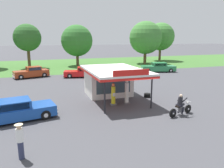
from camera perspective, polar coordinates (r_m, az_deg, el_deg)
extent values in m
plane|color=#424247|center=(17.56, 6.79, -6.18)|extent=(300.00, 300.00, 0.00)
cube|color=#3D6B2D|center=(45.90, -9.65, 5.12)|extent=(120.00, 24.00, 0.01)
cube|color=silver|center=(21.04, -1.05, 0.70)|extent=(4.04, 3.31, 2.63)
cube|color=#384C56|center=(19.52, 0.42, -0.05)|extent=(3.23, 0.05, 1.68)
cube|color=silver|center=(19.10, 0.62, 3.77)|extent=(4.74, 7.46, 0.16)
cube|color=red|center=(19.12, 0.62, 3.24)|extent=(4.74, 7.46, 0.18)
cube|color=red|center=(15.65, 5.16, 2.97)|extent=(2.83, 0.08, 0.44)
cylinder|color=black|center=(17.17, 10.41, -2.14)|extent=(0.12, 0.12, 2.63)
cylinder|color=black|center=(15.70, -1.94, -3.30)|extent=(0.12, 0.12, 2.63)
cube|color=slate|center=(18.15, 0.34, -5.31)|extent=(0.44, 0.44, 0.10)
cylinder|color=yellow|center=(17.93, 0.34, -2.94)|extent=(0.34, 0.34, 1.45)
cube|color=white|center=(17.75, 0.53, -2.85)|extent=(0.22, 0.02, 0.28)
sphere|color=orange|center=(17.72, 0.34, -0.23)|extent=(0.26, 0.26, 0.26)
cube|color=slate|center=(18.57, 3.88, -4.93)|extent=(0.44, 0.44, 0.10)
cylinder|color=silver|center=(18.33, 3.92, -2.29)|extent=(0.34, 0.34, 1.67)
cube|color=white|center=(18.14, 4.15, -2.16)|extent=(0.22, 0.02, 0.28)
sphere|color=white|center=(18.11, 3.97, 0.70)|extent=(0.26, 0.26, 0.26)
cylinder|color=black|center=(17.08, 19.44, -6.20)|extent=(0.64, 0.27, 0.64)
cylinder|color=silver|center=(17.08, 19.44, -6.20)|extent=(0.19, 0.16, 0.16)
cylinder|color=black|center=(15.82, 15.80, -7.42)|extent=(0.64, 0.27, 0.64)
cylinder|color=silver|center=(15.82, 15.80, -7.42)|extent=(0.19, 0.16, 0.16)
ellipsoid|color=black|center=(16.38, 18.01, -5.19)|extent=(0.60, 0.38, 0.24)
cube|color=#59595E|center=(16.45, 17.82, -6.42)|extent=(0.49, 0.35, 0.36)
cube|color=black|center=(16.13, 17.23, -5.63)|extent=(0.53, 0.38, 0.10)
cylinder|color=silver|center=(16.92, 19.30, -5.37)|extent=(0.37, 0.16, 0.71)
cylinder|color=silver|center=(16.72, 19.15, -4.21)|extent=(0.22, 0.68, 0.04)
sphere|color=silver|center=(16.84, 19.31, -4.67)|extent=(0.16, 0.16, 0.16)
cube|color=black|center=(15.82, 15.94, -6.97)|extent=(0.47, 0.29, 0.12)
cylinder|color=silver|center=(16.28, 16.52, -7.06)|extent=(0.70, 0.26, 0.18)
cube|color=black|center=(16.17, 17.40, -5.38)|extent=(0.48, 0.43, 0.14)
cylinder|color=black|center=(16.53, 17.31, -6.44)|extent=(0.18, 0.26, 0.56)
cylinder|color=black|center=(16.35, 18.19, -6.71)|extent=(0.18, 0.26, 0.56)
cylinder|color=black|center=(16.11, 17.56, -4.28)|extent=(0.48, 0.42, 0.60)
sphere|color=beige|center=(16.06, 17.77, -2.97)|extent=(0.22, 0.22, 0.22)
cylinder|color=black|center=(16.39, 17.55, -3.71)|extent=(0.54, 0.23, 0.31)
cylinder|color=black|center=(16.16, 18.66, -4.01)|extent=(0.54, 0.23, 0.31)
cube|color=#19479E|center=(16.10, -23.70, -6.86)|extent=(5.17, 2.76, 0.71)
cube|color=#19479E|center=(15.90, -24.67, -4.81)|extent=(2.40, 2.05, 0.54)
cube|color=#283847|center=(16.00, -20.93, -4.40)|extent=(0.30, 1.49, 0.43)
cube|color=#283847|center=(16.71, -24.91, -4.05)|extent=(1.79, 0.35, 0.41)
cube|color=#283847|center=(15.10, -24.40, -5.65)|extent=(1.79, 0.35, 0.41)
cube|color=silver|center=(16.53, -15.01, -6.59)|extent=(0.44, 1.83, 0.18)
sphere|color=white|center=(17.03, -15.54, -5.12)|extent=(0.18, 0.18, 0.18)
sphere|color=white|center=(15.88, -14.47, -6.32)|extent=(0.18, 0.18, 0.18)
cylinder|color=black|center=(17.21, -18.40, -5.95)|extent=(0.68, 0.31, 0.66)
cylinder|color=silver|center=(17.21, -18.40, -5.95)|extent=(0.33, 0.27, 0.30)
cylinder|color=black|center=(15.52, -17.12, -7.85)|extent=(0.68, 0.31, 0.66)
cylinder|color=silver|center=(15.52, -17.12, -7.85)|extent=(0.33, 0.27, 0.30)
cube|color=#993819|center=(32.40, -20.56, 2.68)|extent=(4.91, 2.91, 0.82)
cube|color=#993819|center=(32.39, -20.01, 3.91)|extent=(2.22, 2.00, 0.51)
cube|color=#283847|center=(32.18, -21.60, 3.75)|extent=(0.40, 1.36, 0.41)
cube|color=#283847|center=(31.64, -19.67, 3.76)|extent=(1.55, 0.44, 0.39)
cube|color=#283847|center=(33.13, -20.34, 4.06)|extent=(1.55, 0.44, 0.39)
cube|color=silver|center=(32.01, -24.57, 1.71)|extent=(0.55, 1.68, 0.18)
cube|color=silver|center=(33.04, -16.59, 2.60)|extent=(0.55, 1.68, 0.18)
sphere|color=white|center=(31.39, -24.47, 2.15)|extent=(0.18, 0.18, 0.18)
sphere|color=white|center=(32.51, -24.81, 2.43)|extent=(0.18, 0.18, 0.18)
cylinder|color=black|center=(31.31, -22.94, 1.70)|extent=(0.69, 0.36, 0.66)
cylinder|color=silver|center=(31.31, -22.94, 1.70)|extent=(0.34, 0.29, 0.30)
cylinder|color=black|center=(32.94, -23.51, 2.12)|extent=(0.69, 0.36, 0.66)
cylinder|color=silver|center=(32.94, -23.51, 2.12)|extent=(0.34, 0.29, 0.30)
cylinder|color=black|center=(32.03, -17.45, 2.31)|extent=(0.69, 0.36, 0.66)
cylinder|color=silver|center=(32.03, -17.45, 2.31)|extent=(0.34, 0.29, 0.30)
cylinder|color=black|center=(33.62, -18.27, 2.70)|extent=(0.69, 0.36, 0.66)
cylinder|color=silver|center=(33.62, -18.27, 2.70)|extent=(0.34, 0.29, 0.30)
cube|color=red|center=(31.06, -7.87, 2.85)|extent=(5.35, 2.93, 0.71)
cube|color=red|center=(30.96, -7.16, 4.01)|extent=(2.39, 2.09, 0.54)
cube|color=#283847|center=(30.98, -9.05, 3.96)|extent=(0.35, 1.47, 0.43)
cube|color=#283847|center=(30.14, -7.17, 3.79)|extent=(1.74, 0.40, 0.41)
cube|color=#283847|center=(31.78, -7.16, 4.22)|extent=(1.74, 0.40, 0.41)
cube|color=silver|center=(31.25, -12.56, 2.30)|extent=(0.50, 1.81, 0.18)
cube|color=silver|center=(31.15, -3.14, 2.54)|extent=(0.50, 1.81, 0.18)
sphere|color=white|center=(30.60, -12.71, 2.60)|extent=(0.18, 0.18, 0.18)
sphere|color=white|center=(31.81, -12.50, 2.96)|extent=(0.18, 0.18, 0.18)
cylinder|color=black|center=(30.29, -11.15, 2.11)|extent=(0.69, 0.33, 0.66)
cylinder|color=silver|center=(30.29, -11.15, 2.11)|extent=(0.34, 0.28, 0.30)
cylinder|color=black|center=(32.06, -10.92, 2.67)|extent=(0.69, 0.33, 0.66)
cylinder|color=silver|center=(32.06, -10.92, 2.67)|extent=(0.34, 0.28, 0.30)
cylinder|color=black|center=(30.22, -4.62, 2.28)|extent=(0.69, 0.33, 0.66)
cylinder|color=silver|center=(30.22, -4.62, 2.28)|extent=(0.34, 0.28, 0.30)
cylinder|color=black|center=(31.99, -4.75, 2.83)|extent=(0.69, 0.33, 0.66)
cylinder|color=silver|center=(31.99, -4.75, 2.83)|extent=(0.34, 0.28, 0.30)
cube|color=#2D844C|center=(36.20, 12.14, 4.10)|extent=(5.69, 3.21, 0.82)
cube|color=#2D844C|center=(36.15, 12.36, 5.15)|extent=(2.55, 2.16, 0.52)
cube|color=#283847|center=(35.87, 10.70, 5.17)|extent=(0.42, 1.42, 0.42)
cube|color=#283847|center=(35.38, 12.72, 4.99)|extent=(1.81, 0.52, 0.40)
cube|color=#283847|center=(36.92, 12.01, 5.31)|extent=(1.81, 0.52, 0.40)
cube|color=silver|center=(35.60, 7.88, 3.65)|extent=(0.58, 1.75, 0.18)
cube|color=silver|center=(37.08, 16.18, 3.62)|extent=(0.58, 1.75, 0.18)
sphere|color=white|center=(34.97, 8.08, 4.04)|extent=(0.18, 0.18, 0.18)
sphere|color=white|center=(36.13, 7.69, 4.31)|extent=(0.18, 0.18, 0.18)
cylinder|color=black|center=(34.94, 9.61, 3.49)|extent=(0.69, 0.37, 0.66)
cylinder|color=silver|center=(34.94, 9.61, 3.49)|extent=(0.34, 0.29, 0.30)
cylinder|color=black|center=(36.63, 8.98, 3.90)|extent=(0.69, 0.37, 0.66)
cylinder|color=silver|center=(36.63, 8.98, 3.90)|extent=(0.34, 0.29, 0.30)
cylinder|color=black|center=(35.96, 15.31, 3.47)|extent=(0.69, 0.37, 0.66)
cylinder|color=silver|center=(35.96, 15.31, 3.47)|extent=(0.34, 0.29, 0.30)
cylinder|color=black|center=(37.61, 14.45, 3.88)|extent=(0.69, 0.37, 0.66)
cylinder|color=silver|center=(37.61, 14.45, 3.88)|extent=(0.34, 0.29, 0.30)
cylinder|color=#2D3351|center=(11.18, -22.91, -15.80)|extent=(0.26, 0.26, 0.87)
cylinder|color=white|center=(10.87, -23.24, -12.34)|extent=(0.34, 0.34, 0.61)
sphere|color=tan|center=(10.71, -23.43, -10.26)|extent=(0.23, 0.23, 0.23)
cylinder|color=beige|center=(10.68, -23.47, -9.85)|extent=(0.38, 0.38, 0.02)
cylinder|color=brown|center=(47.33, 8.70, 7.13)|extent=(0.62, 0.62, 2.91)
sphere|color=#427F38|center=(47.16, 8.86, 12.01)|extent=(6.87, 6.87, 6.87)
sphere|color=#427F38|center=(47.80, 7.81, 11.22)|extent=(4.83, 4.83, 4.83)
cylinder|color=brown|center=(43.84, -9.10, 6.53)|extent=(0.54, 0.54, 2.62)
sphere|color=#33702D|center=(43.64, -9.27, 11.26)|extent=(6.14, 6.14, 6.14)
sphere|color=#33702D|center=(43.84, -10.33, 10.42)|extent=(4.04, 4.04, 4.04)
cylinder|color=brown|center=(54.28, 12.51, 7.81)|extent=(0.56, 0.56, 3.28)
sphere|color=#427F38|center=(54.14, 12.72, 12.14)|extent=(6.56, 6.56, 6.56)
cylinder|color=brown|center=(42.64, -21.11, 6.43)|extent=(0.53, 0.53, 3.68)
sphere|color=#2D6028|center=(42.48, -21.49, 11.35)|extent=(4.87, 4.87, 4.87)
cylinder|color=black|center=(20.61, 9.28, -3.21)|extent=(0.60, 0.60, 0.18)
cylinder|color=black|center=(20.56, 9.29, -2.73)|extent=(0.60, 0.60, 0.18)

